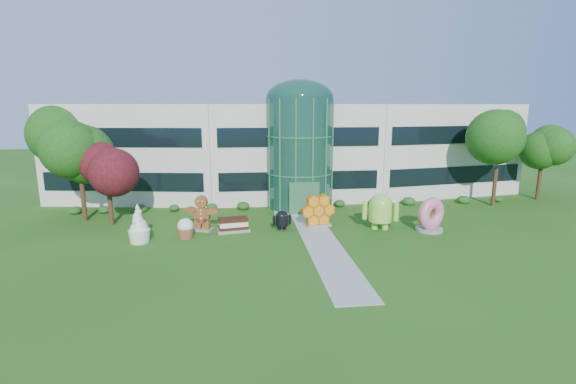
{
  "coord_description": "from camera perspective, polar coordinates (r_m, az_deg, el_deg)",
  "views": [
    {
      "loc": [
        -5.41,
        -25.4,
        9.17
      ],
      "look_at": [
        -1.74,
        6.0,
        2.6
      ],
      "focal_mm": 26.0,
      "sensor_mm": 36.0,
      "label": 1
    }
  ],
  "objects": [
    {
      "name": "trees_backdrop",
      "position": [
        39.1,
        1.35,
        4.43
      ],
      "size": [
        52.0,
        8.0,
        8.4
      ],
      "primitive_type": null,
      "color": "#1F4711",
      "rests_on": "ground"
    },
    {
      "name": "gingerbread",
      "position": [
        31.7,
        -11.71,
        -2.8
      ],
      "size": [
        3.13,
        2.05,
        2.69
      ],
      "primitive_type": null,
      "rotation": [
        0.0,
        0.0,
        -0.35
      ],
      "color": "brown",
      "rests_on": "ground"
    },
    {
      "name": "building",
      "position": [
        43.97,
        0.44,
        5.84
      ],
      "size": [
        46.0,
        15.0,
        9.3
      ],
      "primitive_type": null,
      "color": "beige",
      "rests_on": "ground"
    },
    {
      "name": "walkway",
      "position": [
        29.39,
        4.31,
        -6.43
      ],
      "size": [
        2.4,
        20.0,
        0.04
      ],
      "primitive_type": "cube",
      "color": "#9E9E93",
      "rests_on": "ground"
    },
    {
      "name": "tree_red",
      "position": [
        34.96,
        -23.31,
        0.61
      ],
      "size": [
        4.0,
        4.0,
        6.0
      ],
      "primitive_type": null,
      "color": "#3F0C14",
      "rests_on": "ground"
    },
    {
      "name": "cupcake",
      "position": [
        30.25,
        -13.83,
        -4.83
      ],
      "size": [
        1.26,
        1.26,
        1.44
      ],
      "primitive_type": null,
      "rotation": [
        0.0,
        0.0,
        -0.05
      ],
      "color": "white",
      "rests_on": "ground"
    },
    {
      "name": "ice_cream_sandwich",
      "position": [
        31.2,
        -7.49,
        -4.45
      ],
      "size": [
        2.51,
        1.54,
        1.05
      ],
      "primitive_type": null,
      "rotation": [
        0.0,
        0.0,
        0.16
      ],
      "color": "black",
      "rests_on": "ground"
    },
    {
      "name": "froyo",
      "position": [
        30.06,
        -19.76,
        -4.08
      ],
      "size": [
        1.87,
        1.87,
        2.67
      ],
      "primitive_type": null,
      "rotation": [
        0.0,
        0.0,
        -0.23
      ],
      "color": "white",
      "rests_on": "ground"
    },
    {
      "name": "ground",
      "position": [
        27.55,
        5.11,
        -7.75
      ],
      "size": [
        140.0,
        140.0,
        0.0
      ],
      "primitive_type": "plane",
      "color": "#215114",
      "rests_on": "ground"
    },
    {
      "name": "atrium",
      "position": [
        38.03,
        1.57,
        5.29
      ],
      "size": [
        6.0,
        6.0,
        9.8
      ],
      "primitive_type": "cylinder",
      "color": "#194738",
      "rests_on": "ground"
    },
    {
      "name": "honeycomb",
      "position": [
        32.23,
        4.11,
        -2.72
      ],
      "size": [
        3.07,
        1.72,
        2.28
      ],
      "primitive_type": null,
      "rotation": [
        0.0,
        0.0,
        0.25
      ],
      "color": "orange",
      "rests_on": "ground"
    },
    {
      "name": "android_green",
      "position": [
        32.02,
        12.53,
        -2.25
      ],
      "size": [
        3.25,
        2.68,
        3.17
      ],
      "primitive_type": null,
      "rotation": [
        0.0,
        0.0,
        -0.33
      ],
      "color": "#97D945",
      "rests_on": "ground"
    },
    {
      "name": "donut",
      "position": [
        32.64,
        18.85,
        -2.88
      ],
      "size": [
        2.75,
        2.12,
        2.57
      ],
      "primitive_type": null,
      "rotation": [
        0.0,
        0.0,
        0.44
      ],
      "color": "#D35073",
      "rests_on": "ground"
    },
    {
      "name": "android_black",
      "position": [
        31.29,
        -0.84,
        -3.67
      ],
      "size": [
        1.7,
        1.32,
        1.72
      ],
      "primitive_type": null,
      "rotation": [
        0.0,
        0.0,
        0.22
      ],
      "color": "black",
      "rests_on": "ground"
    }
  ]
}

